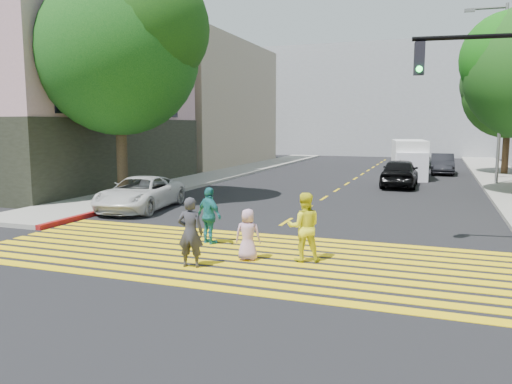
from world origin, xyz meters
The scene contains 20 objects.
ground centered at (0.00, 0.00, 0.00)m, with size 120.00×120.00×0.00m, color black.
sidewalk_left centered at (-8.50, 22.00, 0.07)m, with size 3.00×40.00×0.15m, color gray.
curb_red centered at (-6.90, 6.00, 0.08)m, with size 0.20×8.00×0.16m, color maroon.
crosswalk centered at (0.00, 1.28, 0.01)m, with size 13.40×5.30×0.01m.
lane_line centered at (0.00, 22.50, 0.01)m, with size 0.12×34.40×0.01m.
building_left_pink centered at (-16.00, 12.00, 4.58)m, with size 12.10×14.10×11.00m.
building_left_tan centered at (-16.00, 28.00, 5.00)m, with size 12.00×16.00×10.00m, color tan.
backdrop_block centered at (0.00, 48.00, 6.00)m, with size 30.00×8.00×12.00m, color gray.
tree_left centered at (-7.94, 8.21, 6.59)m, with size 8.12×7.63×9.77m.
tree_right_far centered at (8.97, 26.17, 5.64)m, with size 6.58×6.06×8.36m.
pedestrian_man centered at (-0.50, -0.02, 0.82)m, with size 0.60×0.39×1.64m, color #303036.
pedestrian_woman centered at (1.81, 1.40, 0.83)m, with size 0.81×0.63×1.67m, color yellow.
pedestrian_child centered at (0.52, 1.00, 0.63)m, with size 0.62×0.40×1.27m, color #C697B7.
pedestrian_extra centered at (-1.08, 2.21, 0.79)m, with size 0.93×0.39×1.58m, color #1F7580.
white_sedan centered at (-6.04, 6.44, 0.64)m, with size 2.13×4.62×1.28m, color silver.
dark_car_near centered at (2.88, 17.52, 0.77)m, with size 1.82×4.51×1.54m, color black.
silver_car centered at (3.37, 30.19, 0.60)m, with size 1.69×4.16×1.21m, color gray.
dark_car_parked centered at (5.06, 26.09, 0.69)m, with size 1.45×4.17×1.37m, color black.
white_van centered at (3.09, 22.37, 1.12)m, with size 2.50×5.20×2.36m.
street_lamp centered at (7.61, 19.82, 5.51)m, with size 2.17×0.34×9.60m.
Camera 1 is at (4.75, -10.02, 3.24)m, focal length 35.00 mm.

